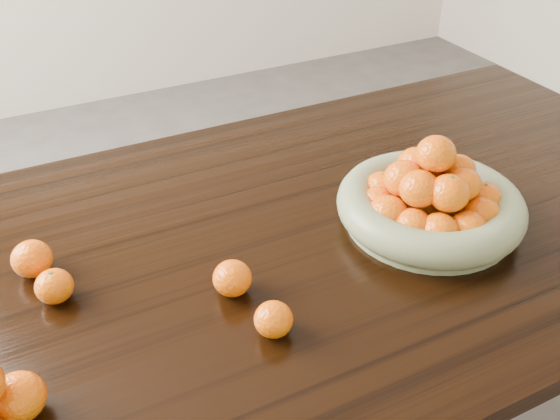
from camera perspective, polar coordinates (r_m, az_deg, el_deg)
name	(u,v)px	position (r m, az deg, el deg)	size (l,w,h in m)	color
dining_table	(286,271)	(1.27, 0.53, -5.59)	(2.00, 1.00, 0.75)	black
fruit_bowl	(430,200)	(1.26, 13.59, 0.85)	(0.37, 0.37, 0.19)	gray
loose_orange_0	(54,286)	(1.12, -19.94, -6.57)	(0.06, 0.06, 0.06)	#DF6606
loose_orange_1	(274,319)	(1.00, -0.60, -9.97)	(0.06, 0.06, 0.06)	#DF6606
loose_orange_2	(232,278)	(1.07, -4.38, -6.24)	(0.07, 0.07, 0.06)	#DF6606
loose_orange_3	(32,259)	(1.19, -21.74, -4.16)	(0.07, 0.07, 0.07)	#DF6606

